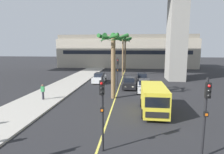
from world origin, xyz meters
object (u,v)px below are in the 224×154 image
(traffic_light_right_far_corner, at_px, (206,108))
(palm_tree_near_median, at_px, (113,48))
(car_queue_front, at_px, (144,86))
(pedestrian_mid_block, at_px, (43,92))
(delivery_van, at_px, (154,98))
(palm_tree_mid_median, at_px, (123,43))
(traffic_light_median_near, at_px, (102,104))
(car_queue_second, at_px, (129,83))
(palm_tree_far_median, at_px, (125,44))
(car_queue_fourth, at_px, (142,79))
(traffic_light_median_far, at_px, (118,68))
(car_queue_third, at_px, (99,78))

(traffic_light_right_far_corner, bearing_deg, palm_tree_near_median, 117.48)
(car_queue_front, relative_size, pedestrian_mid_block, 2.57)
(palm_tree_near_median, bearing_deg, delivery_van, -47.29)
(palm_tree_near_median, height_order, palm_tree_mid_median, palm_tree_mid_median)
(traffic_light_median_near, relative_size, pedestrian_mid_block, 2.59)
(car_queue_second, height_order, palm_tree_far_median, palm_tree_far_median)
(palm_tree_far_median, relative_size, pedestrian_mid_block, 4.84)
(car_queue_fourth, bearing_deg, traffic_light_median_far, -140.19)
(car_queue_third, bearing_deg, car_queue_fourth, 2.68)
(car_queue_fourth, height_order, pedestrian_mid_block, pedestrian_mid_block)
(delivery_van, bearing_deg, palm_tree_far_median, 97.55)
(traffic_light_median_near, relative_size, traffic_light_median_far, 1.00)
(car_queue_fourth, height_order, palm_tree_near_median, palm_tree_near_median)
(car_queue_fourth, distance_m, delivery_van, 13.94)
(palm_tree_near_median, distance_m, pedestrian_mid_block, 8.85)
(car_queue_front, relative_size, delivery_van, 0.79)
(palm_tree_far_median, bearing_deg, car_queue_third, -104.46)
(traffic_light_median_near, height_order, pedestrian_mid_block, traffic_light_median_near)
(car_queue_front, height_order, car_queue_fourth, same)
(palm_tree_near_median, xyz_separation_m, palm_tree_mid_median, (0.21, 16.92, 0.86))
(palm_tree_near_median, xyz_separation_m, pedestrian_mid_block, (-7.33, -1.83, -4.62))
(traffic_light_median_near, distance_m, palm_tree_far_median, 34.28)
(car_queue_third, relative_size, palm_tree_near_median, 0.57)
(car_queue_third, bearing_deg, car_queue_second, -37.77)
(car_queue_front, relative_size, car_queue_third, 1.01)
(car_queue_front, distance_m, traffic_light_median_far, 5.09)
(delivery_van, height_order, traffic_light_median_near, traffic_light_median_near)
(delivery_van, xyz_separation_m, traffic_light_right_far_corner, (1.77, -6.75, 1.43))
(car_queue_second, bearing_deg, palm_tree_near_median, -107.00)
(traffic_light_median_far, bearing_deg, car_queue_fourth, 39.81)
(palm_tree_near_median, xyz_separation_m, palm_tree_far_median, (0.36, 23.08, 0.77))
(car_queue_second, xyz_separation_m, delivery_van, (2.31, -9.82, 0.57))
(delivery_van, height_order, palm_tree_mid_median, palm_tree_mid_median)
(traffic_light_right_far_corner, bearing_deg, car_queue_third, 113.77)
(palm_tree_far_median, bearing_deg, delivery_van, -82.45)
(car_queue_third, height_order, palm_tree_near_median, palm_tree_near_median)
(car_queue_front, height_order, delivery_van, delivery_van)
(car_queue_second, distance_m, palm_tree_near_median, 7.55)
(delivery_van, xyz_separation_m, traffic_light_median_near, (-3.42, -6.68, 1.43))
(car_queue_fourth, bearing_deg, car_queue_front, -89.67)
(traffic_light_median_far, bearing_deg, car_queue_second, -32.00)
(delivery_van, relative_size, palm_tree_far_median, 0.67)
(car_queue_front, distance_m, car_queue_third, 8.87)
(traffic_light_median_near, bearing_deg, traffic_light_median_far, 91.90)
(delivery_van, height_order, palm_tree_near_median, palm_tree_near_median)
(car_queue_fourth, xyz_separation_m, delivery_van, (0.35, -13.92, 0.57))
(car_queue_front, bearing_deg, traffic_light_median_far, 141.92)
(traffic_light_right_far_corner, height_order, palm_tree_near_median, palm_tree_near_median)
(delivery_van, bearing_deg, traffic_light_median_near, -117.13)
(palm_tree_mid_median, xyz_separation_m, pedestrian_mid_block, (-7.54, -18.75, -5.48))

